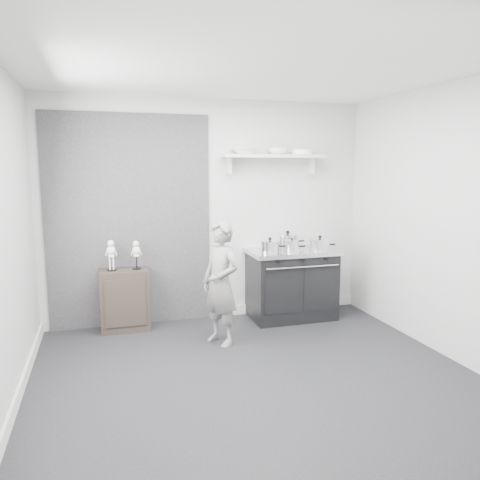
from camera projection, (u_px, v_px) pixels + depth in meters
name	position (u px, v px, depth m)	size (l,w,h in m)	color
ground	(254.00, 376.00, 4.26)	(4.00, 4.00, 0.00)	black
room_shell	(240.00, 195.00, 4.13)	(4.02, 3.62, 2.71)	#B4B4B1
wall_shelf	(274.00, 157.00, 5.77)	(1.30, 0.26, 0.24)	silver
stove	(291.00, 283.00, 5.87)	(1.09, 0.68, 0.87)	black
side_cabinet	(125.00, 300.00, 5.43)	(0.55, 0.32, 0.72)	black
child	(221.00, 283.00, 4.96)	(0.48, 0.32, 1.33)	slate
pot_front_left	(270.00, 246.00, 5.62)	(0.33, 0.24, 0.18)	white
pot_back_left	(288.00, 241.00, 5.90)	(0.36, 0.27, 0.22)	white
pot_front_right	(320.00, 244.00, 5.74)	(0.34, 0.25, 0.19)	white
pot_front_center	(292.00, 246.00, 5.62)	(0.25, 0.17, 0.17)	white
skeleton_full	(111.00, 253.00, 5.31)	(0.11, 0.07, 0.41)	silver
skeleton_torso	(136.00, 253.00, 5.39)	(0.11, 0.07, 0.38)	silver
bowl_large	(245.00, 151.00, 5.64)	(0.30, 0.30, 0.07)	white
bowl_small	(278.00, 151.00, 5.76)	(0.24, 0.24, 0.07)	white
plate_stack	(302.00, 152.00, 5.86)	(0.27, 0.27, 0.06)	white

